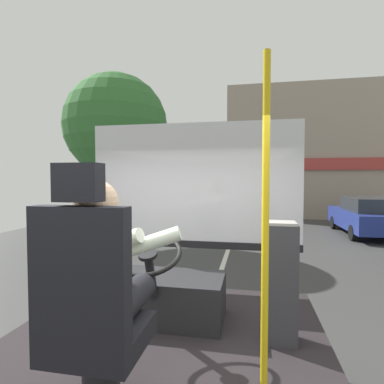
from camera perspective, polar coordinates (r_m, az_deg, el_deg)
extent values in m
cube|color=#383838|center=(11.00, 7.34, -8.83)|extent=(18.00, 44.00, 0.05)
cube|color=silver|center=(10.99, 7.35, -8.69)|extent=(0.12, 39.60, 0.00)
cube|color=black|center=(2.46, -8.04, -29.95)|extent=(2.60, 3.20, 0.06)
cylinder|color=black|center=(2.01, -16.45, -30.69)|extent=(0.20, 0.20, 0.38)
cube|color=black|center=(1.89, -16.56, -24.30)|extent=(0.48, 0.48, 0.12)
cube|color=black|center=(1.59, -20.01, -14.40)|extent=(0.48, 0.10, 0.66)
cube|color=black|center=(1.52, -20.26, 1.67)|extent=(0.22, 0.10, 0.18)
cylinder|color=black|center=(1.91, -11.76, -19.07)|extent=(0.17, 0.49, 0.17)
cylinder|color=black|center=(1.99, -17.10, -18.25)|extent=(0.17, 0.49, 0.17)
cylinder|color=silver|center=(1.74, -17.17, -14.56)|extent=(0.34, 0.34, 0.56)
cube|color=maroon|center=(1.87, -14.62, -11.16)|extent=(0.06, 0.01, 0.35)
sphere|color=tan|center=(1.67, -17.34, -1.79)|extent=(0.23, 0.23, 0.23)
cylinder|color=silver|center=(1.90, -10.48, -10.10)|extent=(0.58, 0.20, 0.26)
cylinder|color=silver|center=(1.99, -16.28, -9.61)|extent=(0.58, 0.20, 0.26)
cube|color=black|center=(3.01, -5.26, -18.79)|extent=(1.10, 0.56, 0.40)
cylinder|color=black|center=(2.58, -7.60, -15.10)|extent=(0.07, 0.22, 0.41)
torus|color=black|center=(2.46, -8.22, -11.37)|extent=(0.54, 0.51, 0.23)
cylinder|color=black|center=(2.46, -8.22, -11.37)|extent=(0.15, 0.15, 0.08)
cylinder|color=gold|center=(1.90, 13.43, -5.75)|extent=(0.04, 0.04, 2.04)
cube|color=#333338|center=(2.62, 16.13, -15.90)|extent=(0.24, 0.22, 0.93)
cube|color=#9E9993|center=(2.51, 16.26, -5.53)|extent=(0.22, 0.20, 0.02)
cube|color=silver|center=(3.65, 0.19, 1.86)|extent=(2.50, 0.01, 1.40)
cube|color=black|center=(3.73, 0.19, -9.59)|extent=(2.50, 0.08, 0.08)
cylinder|color=#4C3828|center=(10.20, -13.74, -1.79)|extent=(0.24, 0.24, 2.76)
sphere|color=#2F652D|center=(10.32, -13.88, 11.84)|extent=(3.26, 3.26, 3.26)
cube|color=gray|center=(19.62, 24.57, 6.50)|extent=(11.79, 4.37, 7.16)
cube|color=#9E332D|center=(17.41, 26.26, 4.70)|extent=(11.32, 0.12, 0.60)
cube|color=navy|center=(13.45, 29.90, -4.38)|extent=(1.98, 4.13, 0.66)
cube|color=#282D33|center=(13.17, 30.30, -2.00)|extent=(1.62, 2.27, 0.50)
cylinder|color=black|center=(15.01, 31.69, -5.01)|extent=(0.14, 0.54, 0.54)
cylinder|color=black|center=(14.45, 24.68, -5.14)|extent=(0.14, 0.54, 0.54)
cylinder|color=black|center=(12.00, 27.58, -6.71)|extent=(0.14, 0.54, 0.54)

